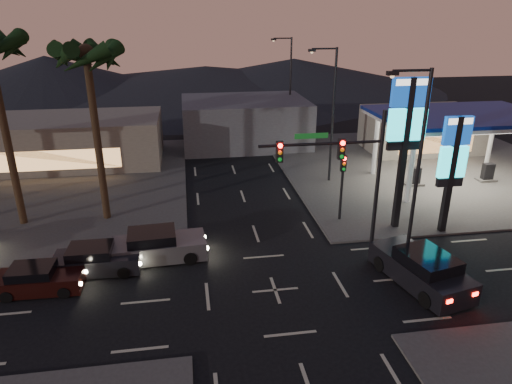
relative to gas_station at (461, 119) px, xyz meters
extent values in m
plane|color=black|center=(-16.00, -12.00, -5.08)|extent=(140.00, 140.00, 0.00)
cube|color=#47443F|center=(0.00, 4.00, -5.02)|extent=(24.00, 24.00, 0.12)
cube|color=#47443F|center=(-32.00, 4.00, -5.02)|extent=(24.00, 24.00, 0.12)
cylinder|color=silver|center=(-5.00, -3.00, -2.58)|extent=(0.36, 0.36, 5.00)
cylinder|color=silver|center=(-5.00, 3.00, -2.58)|extent=(0.36, 0.36, 5.00)
cylinder|color=silver|center=(5.00, 3.00, -2.58)|extent=(0.36, 0.36, 5.00)
cube|color=silver|center=(0.00, 0.00, 0.12)|extent=(12.00, 8.00, 0.50)
cube|color=white|center=(0.00, 0.00, -0.18)|extent=(11.60, 7.60, 0.06)
cube|color=navy|center=(0.00, 0.00, 0.27)|extent=(12.20, 8.20, 0.25)
cube|color=black|center=(-3.00, 0.00, -4.28)|extent=(0.80, 0.50, 1.40)
cube|color=black|center=(3.00, 0.00, -4.28)|extent=(0.80, 0.50, 1.40)
cube|color=#726B5B|center=(2.00, 9.00, -3.08)|extent=(10.00, 6.00, 4.00)
cube|color=black|center=(-7.50, -6.50, -0.58)|extent=(0.35, 0.35, 9.00)
cube|color=navy|center=(-7.50, -6.50, 3.12)|extent=(2.20, 0.30, 1.60)
cube|color=white|center=(-7.50, -6.50, 3.67)|extent=(1.98, 0.32, 0.35)
cube|color=#1AF3FC|center=(-7.50, -6.50, 1.32)|extent=(2.20, 0.30, 1.80)
cube|color=black|center=(-7.50, -6.50, 0.12)|extent=(2.09, 0.28, 0.50)
cube|color=black|center=(-5.00, -7.50, -1.58)|extent=(0.35, 0.35, 7.00)
cube|color=navy|center=(-5.00, -7.50, 1.12)|extent=(1.60, 0.30, 1.60)
cube|color=white|center=(-5.00, -7.50, 1.67)|extent=(1.44, 0.32, 0.35)
cube|color=#1AF3FC|center=(-5.00, -7.50, -0.68)|extent=(1.60, 0.30, 1.80)
cube|color=black|center=(-5.00, -7.50, -1.88)|extent=(1.52, 0.28, 0.50)
cylinder|color=black|center=(-10.50, -10.00, -1.08)|extent=(0.20, 0.20, 8.00)
cylinder|color=black|center=(-13.50, -10.00, 1.42)|extent=(6.00, 0.14, 0.14)
cube|color=#0C3F14|center=(-14.00, -10.00, 1.82)|extent=(1.60, 0.05, 0.25)
cube|color=black|center=(-12.50, -10.00, 1.12)|extent=(0.32, 0.25, 1.00)
sphere|color=#FF0C07|center=(-12.50, -10.15, 1.45)|extent=(0.22, 0.22, 0.22)
sphere|color=orange|center=(-12.50, -10.15, 1.12)|extent=(0.20, 0.20, 0.20)
sphere|color=#0CB226|center=(-12.50, -10.15, 0.79)|extent=(0.20, 0.20, 0.20)
cube|color=black|center=(-15.50, -10.00, 1.12)|extent=(0.32, 0.25, 1.00)
sphere|color=#FF0C07|center=(-15.50, -10.15, 1.45)|extent=(0.22, 0.22, 0.22)
sphere|color=orange|center=(-15.50, -10.15, 1.12)|extent=(0.20, 0.20, 0.20)
sphere|color=#0CB226|center=(-15.50, -10.15, 0.79)|extent=(0.20, 0.20, 0.20)
cylinder|color=black|center=(-10.50, -5.00, -3.08)|extent=(0.16, 0.16, 4.00)
cube|color=black|center=(-10.50, -5.00, -1.28)|extent=(0.32, 0.25, 1.00)
sphere|color=#FF0C07|center=(-10.50, -5.15, -0.95)|extent=(0.22, 0.22, 0.22)
sphere|color=orange|center=(-10.50, -5.15, -1.28)|extent=(0.20, 0.20, 0.20)
sphere|color=#0CB226|center=(-10.50, -5.15, -1.61)|extent=(0.20, 0.20, 0.20)
cylinder|color=black|center=(-9.00, -11.00, -0.08)|extent=(0.18, 0.18, 10.00)
cylinder|color=black|center=(-9.90, -11.00, 4.82)|extent=(1.80, 0.12, 0.12)
cube|color=black|center=(-10.80, -11.00, 4.72)|extent=(0.50, 0.25, 0.18)
sphere|color=#FFCC8C|center=(-10.80, -11.00, 4.60)|extent=(0.20, 0.20, 0.20)
cylinder|color=black|center=(-9.00, 2.00, -0.08)|extent=(0.18, 0.18, 10.00)
cylinder|color=black|center=(-9.90, 2.00, 4.82)|extent=(1.80, 0.12, 0.12)
cube|color=black|center=(-10.80, 2.00, 4.72)|extent=(0.50, 0.25, 0.18)
sphere|color=#FFCC8C|center=(-10.80, 2.00, 4.60)|extent=(0.20, 0.20, 0.20)
cylinder|color=black|center=(-9.00, 16.00, -0.08)|extent=(0.18, 0.18, 10.00)
cylinder|color=black|center=(-9.90, 16.00, 4.82)|extent=(1.80, 0.12, 0.12)
cube|color=black|center=(-10.80, 16.00, 4.72)|extent=(0.50, 0.25, 0.18)
sphere|color=#FFCC8C|center=(-10.80, 16.00, 4.60)|extent=(0.20, 0.20, 0.20)
cylinder|color=black|center=(-25.00, -2.50, 0.02)|extent=(0.44, 0.44, 10.20)
sphere|color=black|center=(-25.00, -2.50, 5.12)|extent=(0.90, 0.90, 0.90)
cone|color=black|center=(-23.70, -2.50, 4.82)|extent=(0.90, 2.74, 1.91)
cone|color=black|center=(-24.08, -1.58, 4.82)|extent=(2.57, 2.57, 1.91)
cone|color=black|center=(-25.00, -1.20, 4.82)|extent=(2.74, 0.90, 1.91)
cone|color=black|center=(-25.92, -1.58, 4.82)|extent=(2.57, 2.57, 1.91)
cone|color=black|center=(-26.30, -2.50, 4.82)|extent=(0.90, 2.74, 1.91)
cone|color=black|center=(-25.92, -3.42, 4.82)|extent=(2.57, 2.57, 1.91)
cone|color=black|center=(-25.00, -3.80, 4.82)|extent=(2.74, 0.90, 1.91)
cone|color=black|center=(-24.08, -3.42, 4.82)|extent=(2.57, 2.57, 1.91)
cylinder|color=black|center=(-30.00, -2.50, 0.32)|extent=(0.44, 0.44, 10.80)
cone|color=black|center=(-28.70, -2.50, 5.42)|extent=(0.90, 2.74, 1.91)
cone|color=black|center=(-29.08, -1.58, 5.42)|extent=(2.57, 2.57, 1.91)
cone|color=black|center=(-29.08, -3.42, 5.42)|extent=(2.57, 2.57, 1.91)
cube|color=#726B5B|center=(-30.00, 10.00, -3.08)|extent=(16.00, 8.00, 4.00)
cube|color=#4C4C51|center=(-14.00, 14.00, -2.88)|extent=(12.00, 9.00, 4.40)
cone|color=black|center=(-41.00, 48.00, -2.08)|extent=(40.00, 40.00, 6.00)
cone|color=black|center=(-1.00, 48.00, -2.58)|extent=(50.00, 50.00, 5.00)
cone|color=black|center=(-16.00, 48.00, -3.08)|extent=(60.00, 60.00, 4.00)
cube|color=black|center=(-24.52, -8.94, -4.55)|extent=(4.27, 1.85, 0.87)
cube|color=black|center=(-24.81, -8.94, -3.97)|extent=(2.15, 1.67, 0.63)
cylinder|color=black|center=(-23.15, -8.14, -4.77)|extent=(0.62, 0.24, 0.62)
cylinder|color=black|center=(-23.18, -9.78, -4.77)|extent=(0.62, 0.24, 0.62)
cylinder|color=black|center=(-25.86, -8.10, -4.77)|extent=(0.62, 0.24, 0.62)
cylinder|color=black|center=(-25.88, -9.74, -4.77)|extent=(0.62, 0.24, 0.62)
sphere|color=#FFF2BF|center=(-22.38, -8.39, -4.48)|extent=(0.21, 0.21, 0.21)
sphere|color=#FFF2BF|center=(-22.40, -9.55, -4.48)|extent=(0.21, 0.21, 0.21)
cube|color=#FF140A|center=(-26.63, -8.33, -4.41)|extent=(0.08, 0.24, 0.14)
cube|color=#FF140A|center=(-26.65, -9.49, -4.41)|extent=(0.08, 0.24, 0.14)
cube|color=black|center=(-26.92, -10.32, -4.59)|extent=(3.95, 1.73, 0.80)
cube|color=black|center=(-27.19, -10.32, -4.06)|extent=(1.99, 1.56, 0.58)
cylinder|color=black|center=(-25.66, -9.60, -4.80)|extent=(0.57, 0.23, 0.57)
cylinder|color=black|center=(-25.69, -11.11, -4.80)|extent=(0.57, 0.23, 0.57)
cylinder|color=black|center=(-28.15, -9.54, -4.80)|extent=(0.57, 0.23, 0.57)
cylinder|color=black|center=(-28.18, -11.05, -4.80)|extent=(0.57, 0.23, 0.57)
sphere|color=#FFF2BF|center=(-24.95, -9.84, -4.53)|extent=(0.20, 0.20, 0.20)
sphere|color=#FFF2BF|center=(-24.98, -10.90, -4.53)|extent=(0.20, 0.20, 0.20)
cube|color=#5C5C5F|center=(-21.50, -8.11, -4.47)|extent=(4.99, 2.35, 1.00)
cube|color=black|center=(-21.83, -8.13, -3.81)|extent=(2.55, 2.03, 0.72)
cylinder|color=black|center=(-20.01, -7.08, -4.73)|extent=(0.72, 0.31, 0.71)
cylinder|color=black|center=(-19.90, -8.95, -4.73)|extent=(0.72, 0.31, 0.71)
cylinder|color=black|center=(-23.10, -7.27, -4.73)|extent=(0.72, 0.31, 0.71)
cylinder|color=black|center=(-22.99, -9.15, -4.73)|extent=(0.72, 0.31, 0.71)
sphere|color=#FFF2BF|center=(-19.11, -7.30, -4.40)|extent=(0.24, 0.24, 0.24)
sphere|color=#FFF2BF|center=(-19.03, -8.62, -4.40)|extent=(0.24, 0.24, 0.24)
cube|color=#FF140A|center=(-23.97, -7.60, -4.31)|extent=(0.11, 0.28, 0.15)
cube|color=#FF140A|center=(-23.89, -8.93, -4.31)|extent=(0.11, 0.28, 0.15)
cube|color=black|center=(-9.01, -12.47, -4.42)|extent=(3.34, 5.62, 1.07)
cube|color=black|center=(-8.93, -12.82, -3.71)|extent=(2.57, 3.02, 0.78)
cylinder|color=black|center=(-10.38, -11.07, -4.70)|extent=(0.45, 0.81, 0.76)
cylinder|color=black|center=(-8.40, -10.61, -4.70)|extent=(0.45, 0.81, 0.76)
cylinder|color=black|center=(-9.62, -14.33, -4.70)|extent=(0.45, 0.81, 0.76)
cylinder|color=black|center=(-7.65, -13.87, -4.70)|extent=(0.45, 0.81, 0.76)
cube|color=#FF140A|center=(-9.12, -15.19, -4.24)|extent=(0.31, 0.16, 0.17)
cube|color=#FF140A|center=(-7.72, -14.87, -4.24)|extent=(0.31, 0.16, 0.17)
camera|label=1|loc=(-19.73, -30.00, 7.15)|focal=32.00mm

